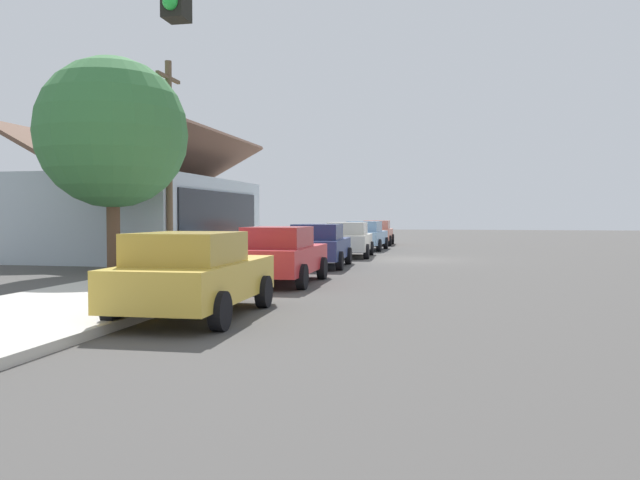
# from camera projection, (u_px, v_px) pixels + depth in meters

# --- Properties ---
(ground_plane) EXTENTS (120.00, 120.00, 0.00)m
(ground_plane) POSITION_uv_depth(u_px,v_px,m) (406.00, 259.00, 27.30)
(ground_plane) COLOR #4C4947
(sidewalk_curb) EXTENTS (60.00, 4.20, 0.16)m
(sidewalk_curb) POSITION_uv_depth(u_px,v_px,m) (281.00, 256.00, 28.43)
(sidewalk_curb) COLOR beige
(sidewalk_curb) RESTS_ON ground
(car_mustard) EXTENTS (4.40, 2.16, 1.59)m
(car_mustard) POSITION_uv_depth(u_px,v_px,m) (194.00, 274.00, 11.70)
(car_mustard) COLOR gold
(car_mustard) RESTS_ON ground
(car_cherry) EXTENTS (4.38, 2.00, 1.59)m
(car_cherry) POSITION_uv_depth(u_px,v_px,m) (281.00, 255.00, 17.51)
(car_cherry) COLOR red
(car_cherry) RESTS_ON ground
(car_navy) EXTENTS (4.49, 2.21, 1.59)m
(car_navy) POSITION_uv_depth(u_px,v_px,m) (319.00, 245.00, 23.21)
(car_navy) COLOR navy
(car_navy) RESTS_ON ground
(car_ivory) EXTENTS (4.59, 2.24, 1.59)m
(car_ivory) POSITION_uv_depth(u_px,v_px,m) (349.00, 239.00, 28.90)
(car_ivory) COLOR silver
(car_ivory) RESTS_ON ground
(car_skyblue) EXTENTS (4.62, 2.15, 1.59)m
(car_skyblue) POSITION_uv_depth(u_px,v_px,m) (366.00, 235.00, 34.76)
(car_skyblue) COLOR #8CB7E0
(car_skyblue) RESTS_ON ground
(car_coral) EXTENTS (4.39, 2.06, 1.59)m
(car_coral) POSITION_uv_depth(u_px,v_px,m) (377.00, 232.00, 40.98)
(car_coral) COLOR #EA8C75
(car_coral) RESTS_ON ground
(storefront_building) EXTENTS (12.33, 7.70, 5.68)m
(storefront_building) POSITION_uv_depth(u_px,v_px,m) (146.00, 215.00, 29.28)
(storefront_building) COLOR #ADBCC6
(storefront_building) RESTS_ON ground
(shade_tree) EXTENTS (4.99, 4.99, 7.14)m
(shade_tree) POSITION_uv_depth(u_px,v_px,m) (112.00, 133.00, 20.96)
(shade_tree) COLOR brown
(shade_tree) RESTS_ON ground
(traffic_light_main) EXTENTS (0.37, 2.79, 5.20)m
(traffic_light_main) POSITION_uv_depth(u_px,v_px,m) (46.00, 71.00, 6.97)
(traffic_light_main) COLOR #383833
(traffic_light_main) RESTS_ON ground
(utility_pole_wooden) EXTENTS (1.80, 0.24, 7.50)m
(utility_pole_wooden) POSITION_uv_depth(u_px,v_px,m) (169.00, 160.00, 22.99)
(utility_pole_wooden) COLOR brown
(utility_pole_wooden) RESTS_ON ground
(fire_hydrant_red) EXTENTS (0.22, 0.22, 0.71)m
(fire_hydrant_red) POSITION_uv_depth(u_px,v_px,m) (324.00, 244.00, 31.07)
(fire_hydrant_red) COLOR red
(fire_hydrant_red) RESTS_ON sidewalk_curb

